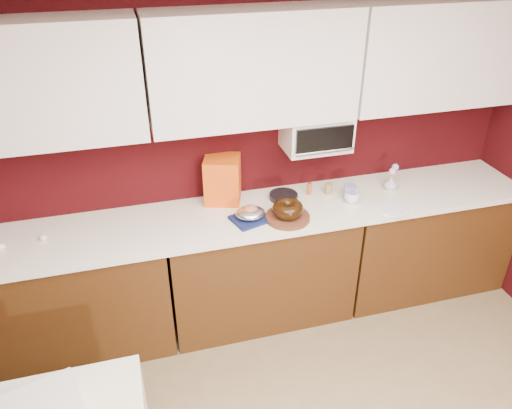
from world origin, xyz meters
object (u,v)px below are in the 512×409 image
Objects in this scene: foil_ham_nest at (250,213)px; flower_vase at (391,182)px; bundt_cake at (288,209)px; coffee_mug at (352,196)px; toaster_oven at (316,131)px; pandoro_box at (223,180)px; blue_jar at (350,191)px.

foil_ham_nest is 1.12m from flower_vase.
bundt_cake reaches higher than coffee_mug.
pandoro_box is at bearing 175.24° from toaster_oven.
flower_vase is (0.87, 0.19, -0.02)m from bundt_cake.
coffee_mug is at bearing 10.27° from bundt_cake.
toaster_oven is at bearing 25.40° from foil_ham_nest.
pandoro_box is 0.92m from coffee_mug.
foil_ham_nest is 0.60× the size of pandoro_box.
pandoro_box is 0.91m from blue_jar.
pandoro_box is 2.86× the size of flower_vase.
flower_vase is at bearing 12.54° from bundt_cake.
coffee_mug is 0.97× the size of blue_jar.
toaster_oven is 4.27× the size of blue_jar.
bundt_cake is 1.81× the size of flower_vase.
flower_vase reaches higher than foil_ham_nest.
blue_jar is (0.88, -0.21, -0.11)m from pandoro_box.
toaster_oven reaches higher than foil_ham_nest.
pandoro_box reaches higher than blue_jar.
coffee_mug is (0.75, 0.04, -0.00)m from foil_ham_nest.
pandoro_box is 1.24m from flower_vase.
coffee_mug reaches higher than foil_ham_nest.
foil_ham_nest is (-0.24, 0.06, -0.02)m from bundt_cake.
bundt_cake is 0.54m from blue_jar.
foil_ham_nest is 0.75m from coffee_mug.
toaster_oven reaches higher than bundt_cake.
toaster_oven is at bearing 13.05° from pandoro_box.
bundt_cake is 0.52m from pandoro_box.
coffee_mug is 0.37m from flower_vase.
coffee_mug is at bearing -45.89° from toaster_oven.
foil_ham_nest is at bearing -172.60° from blue_jar.
coffee_mug is 0.89× the size of flower_vase.
foil_ham_nest is (-0.54, -0.26, -0.42)m from toaster_oven.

